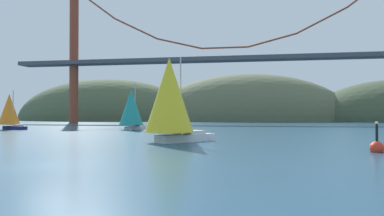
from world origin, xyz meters
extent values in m
plane|color=navy|center=(0.00, 0.00, 0.00)|extent=(360.00, 360.00, 0.00)
ellipsoid|color=#4C5B3D|center=(-55.00, 135.00, 0.00)|extent=(77.62, 44.00, 35.07)
ellipsoid|color=#5B6647|center=(5.00, 135.00, 0.00)|extent=(80.11, 44.00, 36.92)
cylinder|color=brown|center=(-48.44, 95.00, 21.54)|extent=(2.80, 2.80, 43.08)
cube|color=#47474C|center=(0.00, 95.00, 19.08)|extent=(132.88, 6.00, 1.20)
cylinder|color=brown|center=(-41.52, 95.00, 37.94)|extent=(14.14, 0.50, 10.69)
cylinder|color=brown|center=(-27.68, 95.00, 29.37)|extent=(14.06, 0.50, 7.30)
cylinder|color=brown|center=(-13.84, 95.00, 24.23)|extent=(13.96, 0.50, 3.91)
cylinder|color=brown|center=(0.00, 95.00, 22.51)|extent=(13.84, 0.50, 0.50)
cylinder|color=brown|center=(13.84, 95.00, 24.23)|extent=(13.96, 0.50, 3.91)
cylinder|color=brown|center=(27.68, 95.00, 29.37)|extent=(14.06, 0.50, 7.30)
cube|color=white|center=(3.97, 20.01, 0.40)|extent=(5.69, 6.53, 0.79)
cube|color=beige|center=(4.73, 20.97, 0.97)|extent=(2.47, 2.60, 0.36)
cylinder|color=#B2B2B7|center=(3.55, 19.47, 4.85)|extent=(0.14, 0.14, 8.12)
cone|color=yellow|center=(2.63, 18.29, 4.91)|extent=(7.00, 7.00, 7.63)
cube|color=#191E4C|center=(-33.32, 44.07, 0.32)|extent=(5.66, 3.37, 0.63)
cube|color=beige|center=(-32.40, 43.71, 0.81)|extent=(2.04, 1.68, 0.36)
cylinder|color=#B2B2B7|center=(-33.83, 44.27, 3.92)|extent=(0.14, 0.14, 6.57)
cone|color=orange|center=(-34.96, 44.71, 3.79)|extent=(4.96, 4.96, 5.72)
cube|color=white|center=(-11.56, 49.35, 0.30)|extent=(2.73, 6.28, 0.61)
cube|color=beige|center=(-11.34, 50.42, 0.79)|extent=(1.53, 2.14, 0.36)
cylinder|color=#B2B2B7|center=(-11.69, 48.75, 4.65)|extent=(0.14, 0.14, 8.09)
cone|color=teal|center=(-11.96, 47.44, 4.16)|extent=(5.13, 5.13, 6.50)
cube|color=black|center=(-4.45, 44.49, 0.28)|extent=(5.25, 7.40, 0.55)
cube|color=beige|center=(-5.08, 45.66, 0.73)|extent=(2.45, 2.78, 0.36)
cylinder|color=#B2B2B7|center=(-4.10, 43.85, 5.54)|extent=(0.14, 0.14, 9.97)
cone|color=red|center=(-3.33, 42.43, 5.04)|extent=(5.64, 5.64, 8.39)
sphere|color=red|center=(20.83, 12.06, 0.30)|extent=(1.10, 1.10, 1.10)
cylinder|color=black|center=(20.83, 12.06, 1.35)|extent=(0.20, 0.20, 1.60)
sphere|color=#F2EA99|center=(20.83, 12.06, 2.27)|extent=(0.24, 0.24, 0.24)
camera|label=1|loc=(12.49, -20.40, 3.02)|focal=36.53mm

